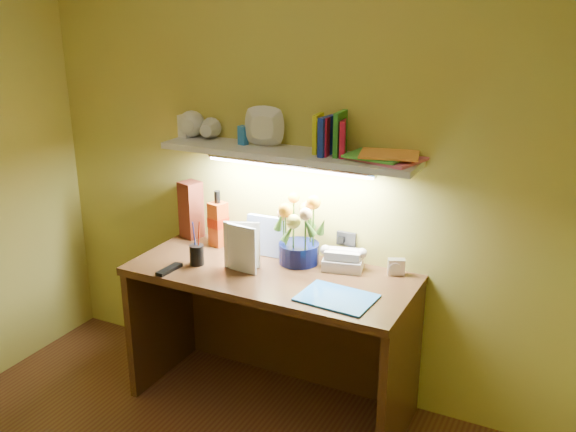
% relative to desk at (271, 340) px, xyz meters
% --- Properties ---
extents(desk, '(1.40, 0.60, 0.75)m').
position_rel_desk_xyz_m(desk, '(0.00, 0.00, 0.00)').
color(desk, '#331C0D').
rests_on(desk, ground).
extents(flower_bouquet, '(0.28, 0.28, 0.36)m').
position_rel_desk_xyz_m(flower_bouquet, '(0.07, 0.17, 0.55)').
color(flower_bouquet, '#070D39').
rests_on(flower_bouquet, desk).
extents(telephone, '(0.22, 0.18, 0.11)m').
position_rel_desk_xyz_m(telephone, '(0.30, 0.19, 0.43)').
color(telephone, beige).
rests_on(telephone, desk).
extents(desk_clock, '(0.09, 0.07, 0.08)m').
position_rel_desk_xyz_m(desk_clock, '(0.56, 0.24, 0.41)').
color(desk_clock, silver).
rests_on(desk_clock, desk).
extents(whisky_bottle, '(0.10, 0.10, 0.30)m').
position_rel_desk_xyz_m(whisky_bottle, '(-0.41, 0.19, 0.53)').
color(whisky_bottle, '#B03D10').
rests_on(whisky_bottle, desk).
extents(whisky_box, '(0.13, 0.13, 0.32)m').
position_rel_desk_xyz_m(whisky_box, '(-0.61, 0.23, 0.53)').
color(whisky_box, '#5C2214').
rests_on(whisky_box, desk).
extents(pen_cup, '(0.08, 0.08, 0.17)m').
position_rel_desk_xyz_m(pen_cup, '(-0.37, -0.08, 0.46)').
color(pen_cup, black).
rests_on(pen_cup, desk).
extents(art_card, '(0.21, 0.05, 0.20)m').
position_rel_desk_xyz_m(art_card, '(-0.12, 0.19, 0.48)').
color(art_card, silver).
rests_on(art_card, desk).
extents(tv_remote, '(0.05, 0.16, 0.02)m').
position_rel_desk_xyz_m(tv_remote, '(-0.44, -0.21, 0.38)').
color(tv_remote, black).
rests_on(tv_remote, desk).
extents(blue_folder, '(0.34, 0.26, 0.01)m').
position_rel_desk_xyz_m(blue_folder, '(0.40, -0.13, 0.38)').
color(blue_folder, blue).
rests_on(blue_folder, desk).
extents(desk_book_a, '(0.17, 0.08, 0.24)m').
position_rel_desk_xyz_m(desk_book_a, '(-0.23, -0.05, 0.49)').
color(desk_book_a, white).
rests_on(desk_book_a, desk).
extents(desk_book_b, '(0.17, 0.04, 0.24)m').
position_rel_desk_xyz_m(desk_book_b, '(-0.21, -0.05, 0.49)').
color(desk_book_b, silver).
rests_on(desk_book_b, desk).
extents(wall_shelf, '(1.32, 0.33, 0.24)m').
position_rel_desk_xyz_m(wall_shelf, '(-0.03, 0.18, 0.96)').
color(wall_shelf, silver).
rests_on(wall_shelf, ground).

